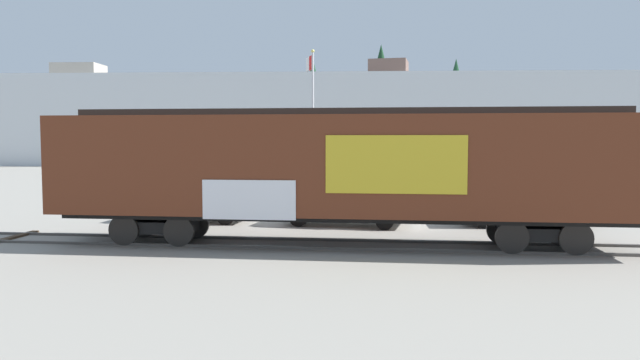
% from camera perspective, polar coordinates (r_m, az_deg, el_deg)
% --- Properties ---
extents(ground_plane, '(260.00, 260.00, 0.00)m').
position_cam_1_polar(ground_plane, '(17.51, 4.41, -6.43)').
color(ground_plane, gray).
extents(track, '(59.96, 5.74, 0.08)m').
position_cam_1_polar(track, '(17.47, 3.65, -6.32)').
color(track, '#4C4742').
rests_on(track, ground_plane).
extents(freight_car, '(17.26, 4.21, 4.09)m').
position_cam_1_polar(freight_car, '(17.23, 2.17, 1.28)').
color(freight_car, '#5B2B19').
rests_on(freight_car, ground_plane).
extents(flagpole, '(0.54, 1.51, 7.87)m').
position_cam_1_polar(flagpole, '(31.07, -0.83, 7.43)').
color(flagpole, silver).
rests_on(flagpole, ground_plane).
extents(hillside, '(137.97, 42.96, 15.65)m').
position_cam_1_polar(hillside, '(89.69, 2.95, 5.48)').
color(hillside, silver).
rests_on(hillside, ground_plane).
extents(parked_car_silver, '(4.49, 2.26, 1.70)m').
position_cam_1_polar(parked_car_silver, '(23.09, -12.14, -1.83)').
color(parked_car_silver, '#B7BABF').
rests_on(parked_car_silver, ground_plane).
extents(parked_car_white, '(4.93, 2.77, 1.60)m').
position_cam_1_polar(parked_car_white, '(21.62, 2.48, -2.22)').
color(parked_car_white, silver).
rests_on(parked_car_white, ground_plane).
extents(parked_car_black, '(4.64, 1.99, 1.76)m').
position_cam_1_polar(parked_car_black, '(22.69, 19.05, -2.05)').
color(parked_car_black, black).
rests_on(parked_car_black, ground_plane).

